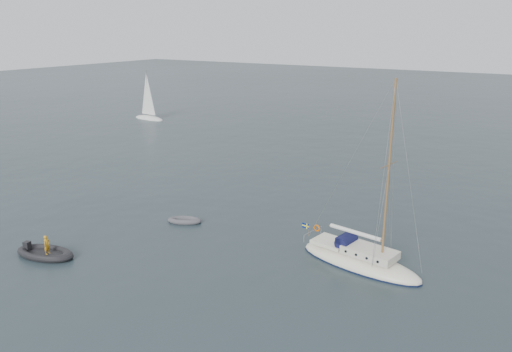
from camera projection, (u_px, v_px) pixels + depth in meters
The scene contains 5 objects.
ground at pixel (295, 265), 31.06m from camera, with size 300.00×300.00×0.00m, color black.
sailboat at pixel (361, 251), 30.79m from camera, with size 8.52×2.56×12.13m.
dinghy at pixel (185, 220), 37.73m from camera, with size 2.62×1.18×0.38m.
rib at pixel (45, 253), 32.17m from camera, with size 4.17×1.90×1.49m.
distant_yacht_a at pixel (148, 97), 79.00m from camera, with size 6.16×3.28×8.16m.
Camera 1 is at (12.78, -25.21, 14.24)m, focal length 35.00 mm.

